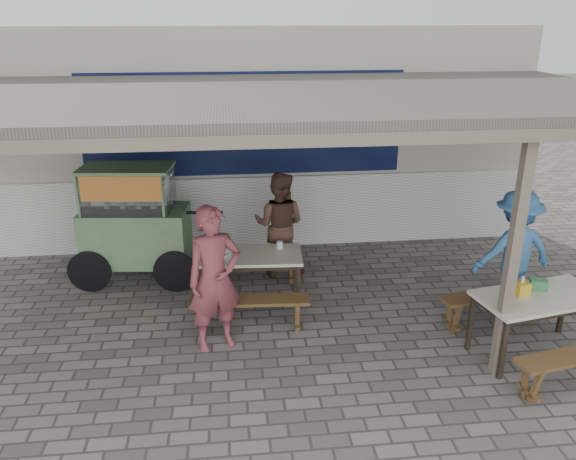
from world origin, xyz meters
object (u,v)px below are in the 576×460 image
at_px(patron_wall_side, 279,225).
at_px(condiment_jar, 280,245).
at_px(table_left, 250,260).
at_px(patron_right_table, 514,251).
at_px(bench_right_wall, 497,300).
at_px(patron_street_side, 215,279).
at_px(bench_left_street, 250,307).
at_px(vendor_cart, 134,220).
at_px(condiment_bowl, 224,254).
at_px(tissue_box, 521,288).
at_px(donation_box, 538,284).
at_px(bench_left_wall, 251,262).
at_px(table_right, 540,302).

bearing_deg(patron_wall_side, condiment_jar, 104.91).
relative_size(table_left, patron_right_table, 0.85).
relative_size(bench_right_wall, patron_street_side, 0.89).
height_order(bench_left_street, vendor_cart, vendor_cart).
distance_m(table_left, vendor_cart, 1.90).
bearing_deg(patron_right_table, condiment_bowl, -9.89).
distance_m(table_left, tissue_box, 3.28).
bearing_deg(table_left, donation_box, -19.73).
xyz_separation_m(bench_right_wall, condiment_bowl, (-3.35, 0.78, 0.44)).
height_order(table_left, patron_wall_side, patron_wall_side).
relative_size(patron_wall_side, condiment_bowl, 7.93).
height_order(table_left, patron_street_side, patron_street_side).
bearing_deg(patron_right_table, bench_left_wall, -21.76).
xyz_separation_m(bench_right_wall, tissue_box, (-0.08, -0.63, 0.48)).
bearing_deg(tissue_box, patron_wall_side, 136.07).
distance_m(donation_box, condiment_jar, 3.17).
distance_m(table_right, patron_wall_side, 3.62).
bearing_deg(patron_wall_side, vendor_cart, 18.55).
xyz_separation_m(table_right, donation_box, (0.04, 0.14, 0.14)).
relative_size(bench_left_wall, vendor_cart, 0.67).
distance_m(vendor_cart, donation_box, 5.34).
bearing_deg(vendor_cart, table_right, -21.61).
bearing_deg(table_right, tissue_box, 155.54).
bearing_deg(table_left, patron_right_table, -3.42).
xyz_separation_m(vendor_cart, tissue_box, (4.55, -2.43, -0.10)).
bearing_deg(condiment_bowl, tissue_box, -23.42).
bearing_deg(patron_street_side, table_left, 44.46).
bearing_deg(vendor_cart, condiment_jar, -16.54).
bearing_deg(condiment_jar, patron_wall_side, 85.01).
xyz_separation_m(table_left, condiment_bowl, (-0.33, -0.03, 0.10)).
distance_m(bench_left_street, bench_right_wall, 3.07).
bearing_deg(table_right, bench_left_wall, 134.35).
bearing_deg(vendor_cart, donation_box, -20.07).
bearing_deg(condiment_jar, donation_box, -28.40).
distance_m(bench_right_wall, condiment_jar, 2.83).
distance_m(patron_street_side, tissue_box, 3.42).
distance_m(patron_wall_side, patron_right_table, 3.21).
distance_m(table_right, bench_right_wall, 0.77).
distance_m(patron_right_table, condiment_bowl, 3.74).
bearing_deg(patron_right_table, condiment_jar, -14.68).
bearing_deg(vendor_cart, bench_left_street, -40.68).
relative_size(table_left, bench_left_street, 0.95).
bearing_deg(condiment_bowl, bench_left_street, -65.68).
bearing_deg(table_right, table_left, 143.72).
bearing_deg(patron_right_table, table_left, -10.85).
height_order(table_left, vendor_cart, vendor_cart).
distance_m(table_left, donation_box, 3.47).
bearing_deg(bench_left_wall, condiment_bowl, -114.56).
distance_m(bench_left_wall, bench_right_wall, 3.33).
bearing_deg(bench_left_street, patron_wall_side, 75.48).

